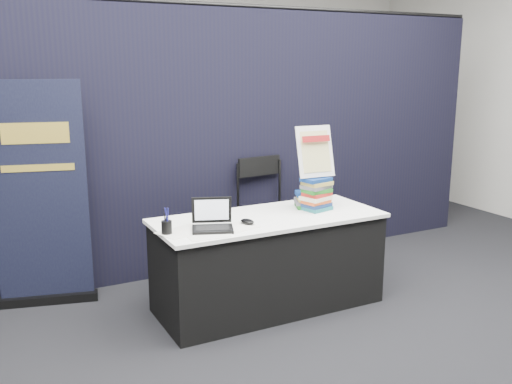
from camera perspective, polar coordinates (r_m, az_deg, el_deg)
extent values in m
plane|color=black|center=(4.28, 4.86, -13.91)|extent=(8.00, 8.00, 0.00)
cube|color=#B1AEA7|center=(7.51, -11.67, 11.26)|extent=(8.00, 0.02, 3.50)
cube|color=black|center=(5.29, -4.19, 4.95)|extent=(6.00, 0.08, 2.40)
cube|color=black|center=(4.57, 1.25, -7.16)|extent=(1.76, 0.71, 0.72)
cube|color=white|center=(4.46, 1.27, -2.62)|extent=(1.80, 0.75, 0.03)
cube|color=black|center=(4.08, -4.37, -3.74)|extent=(0.34, 0.29, 0.02)
cube|color=black|center=(4.14, -4.95, -1.90)|extent=(0.29, 0.15, 0.20)
cube|color=white|center=(4.14, -4.91, -1.93)|extent=(0.24, 0.12, 0.16)
ellipsoid|color=black|center=(4.23, -0.87, -2.98)|extent=(0.11, 0.14, 0.04)
cube|color=silver|center=(4.09, -7.35, -3.93)|extent=(0.39, 0.33, 0.00)
cube|color=silver|center=(3.98, -4.85, -4.33)|extent=(0.30, 0.22, 0.00)
cube|color=silver|center=(4.15, -2.19, -3.59)|extent=(0.37, 0.30, 0.00)
cylinder|color=black|center=(4.03, -8.93, -3.53)|extent=(0.09, 0.09, 0.10)
cube|color=#1B6569|center=(4.66, 6.01, -1.63)|extent=(0.25, 0.21, 0.03)
cube|color=navy|center=(4.65, 6.02, -1.27)|extent=(0.25, 0.21, 0.03)
cube|color=#DC501F|center=(4.65, 6.03, -0.91)|extent=(0.25, 0.21, 0.03)
cube|color=beige|center=(4.64, 6.04, -0.55)|extent=(0.25, 0.21, 0.03)
cube|color=#AB211B|center=(4.63, 6.05, -0.19)|extent=(0.25, 0.21, 0.03)
cube|color=#1A641B|center=(4.63, 6.06, 0.17)|extent=(0.25, 0.21, 0.03)
cube|color=#55555B|center=(4.62, 6.07, 0.53)|extent=(0.25, 0.21, 0.03)
cube|color=#A89443|center=(4.61, 6.08, 0.90)|extent=(0.25, 0.21, 0.03)
cube|color=navy|center=(4.61, 6.08, 1.26)|extent=(0.25, 0.21, 0.03)
cube|color=#1A641B|center=(4.74, 5.43, -1.36)|extent=(0.28, 0.25, 0.03)
cube|color=#55555B|center=(4.73, 5.43, -0.97)|extent=(0.28, 0.25, 0.03)
cube|color=#A89443|center=(4.72, 5.44, -0.58)|extent=(0.28, 0.25, 0.03)
cube|color=navy|center=(4.71, 5.45, -0.18)|extent=(0.28, 0.25, 0.03)
cube|color=black|center=(4.59, 6.20, 1.60)|extent=(0.21, 0.03, 0.02)
cylinder|color=black|center=(4.59, 4.78, 3.16)|extent=(0.02, 0.11, 0.30)
cylinder|color=black|center=(4.68, 6.51, 3.30)|extent=(0.02, 0.11, 0.30)
cube|color=silver|center=(4.59, 5.93, 4.05)|extent=(0.32, 0.14, 0.40)
cube|color=#CBC37F|center=(4.59, 5.98, 4.04)|extent=(0.25, 0.11, 0.32)
cube|color=maroon|center=(4.57, 6.04, 5.32)|extent=(0.25, 0.03, 0.05)
cube|color=black|center=(5.03, -19.95, -10.03)|extent=(0.76, 0.29, 0.07)
cube|color=black|center=(4.79, -20.76, -0.35)|extent=(0.70, 0.21, 1.80)
cube|color=gold|center=(4.69, -21.21, 5.51)|extent=(0.48, 0.13, 0.16)
cube|color=gold|center=(4.73, -20.95, 2.27)|extent=(0.52, 0.14, 0.05)
cylinder|color=black|center=(5.11, 0.43, -6.24)|extent=(0.02, 0.02, 0.51)
cylinder|color=black|center=(5.32, 4.76, -5.48)|extent=(0.02, 0.02, 0.51)
cylinder|color=black|center=(5.49, -1.78, -4.86)|extent=(0.02, 0.02, 0.51)
cylinder|color=black|center=(5.69, 2.34, -4.23)|extent=(0.02, 0.02, 0.51)
cube|color=black|center=(5.32, 1.46, -2.34)|extent=(0.52, 0.52, 0.05)
cube|color=black|center=(5.42, 0.33, 2.60)|extent=(0.45, 0.07, 0.18)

